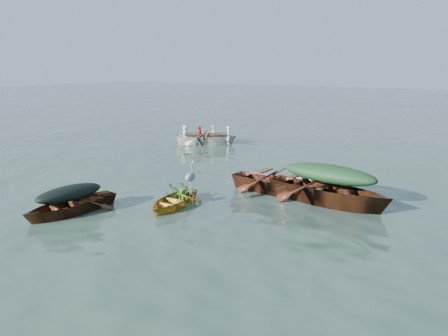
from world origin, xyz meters
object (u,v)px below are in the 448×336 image
at_px(yellow_dinghy, 173,207).
at_px(rowed_boat, 207,144).
at_px(heron, 190,181).
at_px(open_wooden_boat, 279,194).
at_px(green_tarp_boat, 328,204).
at_px(dark_covered_boat, 71,213).

xyz_separation_m(yellow_dinghy, rowed_boat, (-4.69, 8.86, 0.00)).
height_order(rowed_boat, heron, heron).
bearing_deg(heron, open_wooden_boat, 53.63).
relative_size(yellow_dinghy, green_tarp_boat, 0.51).
height_order(green_tarp_boat, heron, heron).
relative_size(yellow_dinghy, dark_covered_boat, 0.76).
xyz_separation_m(yellow_dinghy, green_tarp_boat, (3.67, 2.53, 0.00)).
bearing_deg(rowed_boat, green_tarp_boat, -158.16).
bearing_deg(open_wooden_boat, yellow_dinghy, 148.51).
relative_size(open_wooden_boat, heron, 4.92).
xyz_separation_m(dark_covered_boat, green_tarp_boat, (5.68, 4.41, 0.00)).
xyz_separation_m(open_wooden_boat, rowed_boat, (-6.73, 6.11, 0.00)).
bearing_deg(heron, yellow_dinghy, -174.81).
bearing_deg(yellow_dinghy, green_tarp_boat, 27.76).
height_order(dark_covered_boat, heron, heron).
bearing_deg(green_tarp_boat, yellow_dinghy, 132.37).
bearing_deg(dark_covered_boat, green_tarp_boat, 47.04).
xyz_separation_m(rowed_boat, heron, (5.23, -8.75, 0.80)).
bearing_deg(green_tarp_boat, rowed_boat, 60.62).
height_order(green_tarp_boat, rowed_boat, green_tarp_boat).
bearing_deg(open_wooden_boat, heron, 155.45).
distance_m(green_tarp_boat, rowed_boat, 10.49).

